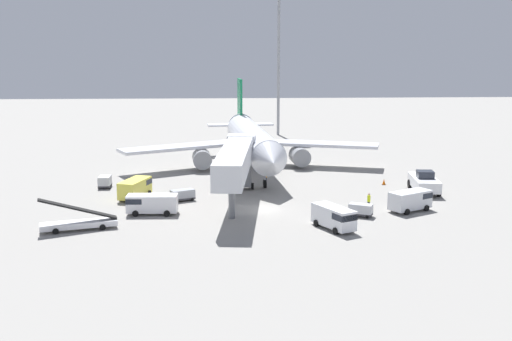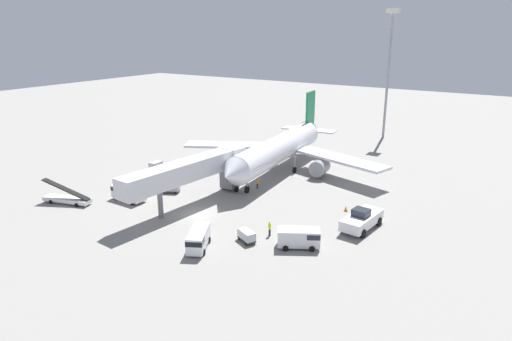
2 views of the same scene
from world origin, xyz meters
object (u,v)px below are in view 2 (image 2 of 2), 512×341
(ground_crew_worker_foreground, at_px, (257,183))
(safety_cone_alpha, at_px, (346,209))
(airplane_at_gate, at_px, (280,148))
(service_van_far_left, at_px, (300,237))
(belt_loader_truck, at_px, (67,198))
(pushback_tug, at_px, (362,219))
(baggage_cart_far_right, at_px, (156,165))
(ground_crew_worker_midground, at_px, (270,228))
(baggage_cart_mid_right, at_px, (170,188))
(apron_light_mast, at_px, (390,51))
(baggage_cart_outer_right, at_px, (247,236))
(jet_bridge, at_px, (193,170))
(service_van_mid_center, at_px, (151,176))
(service_van_rear_right, at_px, (198,239))
(service_van_outer_left, at_px, (128,192))

(ground_crew_worker_foreground, bearing_deg, safety_cone_alpha, -5.09)
(airplane_at_gate, xyz_separation_m, service_van_far_left, (16.49, -24.49, -2.98))
(belt_loader_truck, bearing_deg, pushback_tug, 20.08)
(baggage_cart_far_right, distance_m, ground_crew_worker_midground, 33.81)
(baggage_cart_mid_right, height_order, apron_light_mast, apron_light_mast)
(pushback_tug, distance_m, baggage_cart_far_right, 40.38)
(baggage_cart_outer_right, distance_m, ground_crew_worker_midground, 3.21)
(baggage_cart_far_right, bearing_deg, belt_loader_truck, -87.43)
(pushback_tug, height_order, apron_light_mast, apron_light_mast)
(jet_bridge, height_order, service_van_mid_center, jet_bridge)
(ground_crew_worker_foreground, bearing_deg, ground_crew_worker_midground, -52.86)
(baggage_cart_outer_right, distance_m, ground_crew_worker_foreground, 19.03)
(jet_bridge, bearing_deg, pushback_tug, 11.50)
(pushback_tug, relative_size, service_van_rear_right, 1.35)
(airplane_at_gate, relative_size, safety_cone_alpha, 50.04)
(baggage_cart_far_right, height_order, apron_light_mast, apron_light_mast)
(jet_bridge, bearing_deg, baggage_cart_outer_right, -24.84)
(jet_bridge, distance_m, ground_crew_worker_foreground, 12.18)
(service_van_mid_center, xyz_separation_m, baggage_cart_outer_right, (25.10, -9.64, -0.53))
(belt_loader_truck, xyz_separation_m, service_van_far_left, (35.01, 5.56, 0.49))
(service_van_far_left, bearing_deg, ground_crew_worker_foreground, 135.74)
(jet_bridge, xyz_separation_m, ground_crew_worker_foreground, (4.10, 10.67, -4.20))
(service_van_outer_left, relative_size, service_van_mid_center, 0.98)
(ground_crew_worker_foreground, bearing_deg, baggage_cart_far_right, -176.63)
(belt_loader_truck, height_order, ground_crew_worker_foreground, belt_loader_truck)
(baggage_cart_mid_right, distance_m, apron_light_mast, 60.17)
(ground_crew_worker_foreground, xyz_separation_m, apron_light_mast, (5.61, 46.14, 18.50))
(safety_cone_alpha, bearing_deg, service_van_mid_center, -169.69)
(service_van_far_left, relative_size, safety_cone_alpha, 6.80)
(jet_bridge, bearing_deg, belt_loader_truck, -148.82)
(pushback_tug, relative_size, service_van_mid_center, 1.31)
(airplane_at_gate, xyz_separation_m, service_van_rear_right, (6.82, -31.17, -2.97))
(service_van_rear_right, bearing_deg, ground_crew_worker_midground, 55.36)
(airplane_at_gate, xyz_separation_m, ground_crew_worker_midground, (11.96, -23.73, -3.26))
(service_van_mid_center, bearing_deg, belt_loader_truck, -106.36)
(service_van_mid_center, bearing_deg, ground_crew_worker_foreground, 23.86)
(service_van_far_left, bearing_deg, belt_loader_truck, -170.97)
(airplane_at_gate, relative_size, service_van_rear_right, 7.08)
(baggage_cart_outer_right, xyz_separation_m, apron_light_mast, (-3.42, 62.89, 18.68))
(service_van_outer_left, height_order, ground_crew_worker_midground, service_van_outer_left)
(service_van_far_left, relative_size, apron_light_mast, 0.18)
(belt_loader_truck, xyz_separation_m, baggage_cart_far_right, (-0.85, 19.03, 0.05))
(pushback_tug, bearing_deg, safety_cone_alpha, 130.54)
(baggage_cart_mid_right, bearing_deg, jet_bridge, -16.87)
(ground_crew_worker_foreground, bearing_deg, baggage_cart_mid_right, -139.83)
(service_van_outer_left, height_order, service_van_mid_center, service_van_mid_center)
(service_van_mid_center, bearing_deg, service_van_rear_right, -33.58)
(ground_crew_worker_foreground, bearing_deg, service_van_rear_right, -75.82)
(baggage_cart_mid_right, xyz_separation_m, baggage_cart_outer_right, (19.42, -7.98, 0.02))
(airplane_at_gate, bearing_deg, safety_cone_alpha, -33.54)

